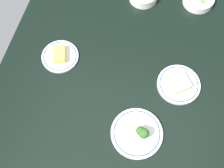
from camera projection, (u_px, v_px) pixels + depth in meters
dining_table at (112, 88)px, 130.98cm from camera, size 143.26×105.81×4.00cm
plate_cheese at (60, 56)px, 134.10cm from camera, size 17.13×17.13×4.31cm
plate_broccoli at (138, 133)px, 118.54cm from camera, size 21.53×21.53×8.33cm
plate_sandwich at (179, 84)px, 127.97cm from camera, size 19.13×19.13×4.75cm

